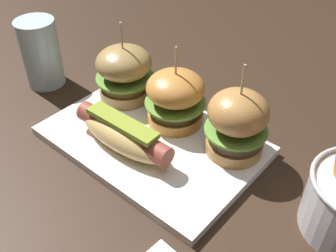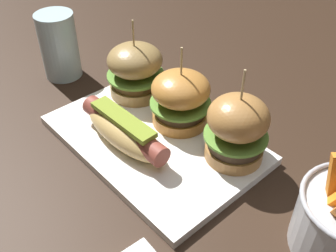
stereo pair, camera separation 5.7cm
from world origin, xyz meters
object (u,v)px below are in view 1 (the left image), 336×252
slider_left (125,72)px  water_glass (41,53)px  platter_main (152,141)px  slider_center (174,97)px  slider_right (237,123)px  hot_dog (123,134)px

slider_left → water_glass: 0.17m
platter_main → slider_center: slider_center is taller
slider_center → water_glass: 0.28m
slider_center → slider_right: (0.12, 0.00, 0.01)m
slider_right → water_glass: 0.39m
slider_left → slider_right: 0.22m
slider_left → water_glass: size_ratio=1.10×
platter_main → water_glass: bearing=179.8°
slider_left → slider_right: bearing=0.8°
slider_right → hot_dog: bearing=-141.7°
hot_dog → water_glass: bearing=170.1°
hot_dog → water_glass: (-0.26, 0.05, 0.02)m
platter_main → slider_right: slider_right is taller
platter_main → slider_center: bearing=93.5°
slider_left → water_glass: (-0.16, -0.05, 0.00)m
platter_main → slider_right: bearing=27.3°
hot_dog → water_glass: water_glass is taller
slider_right → water_glass: (-0.39, -0.06, -0.00)m
hot_dog → slider_right: bearing=38.3°
slider_center → slider_right: 0.12m
hot_dog → water_glass: size_ratio=1.37×
slider_left → slider_center: 0.11m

